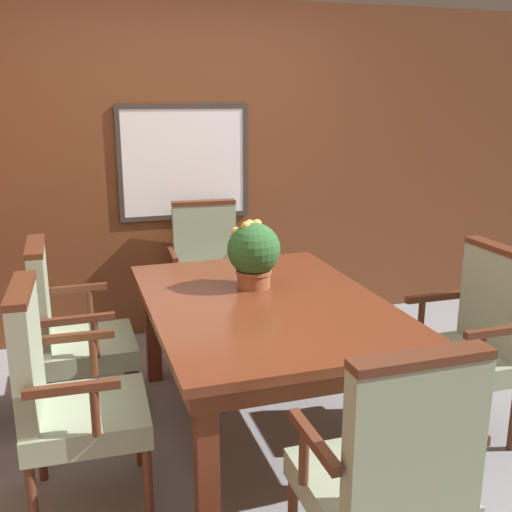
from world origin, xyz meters
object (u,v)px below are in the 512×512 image
(dining_table, at_px, (265,316))
(chair_left_far, at_px, (69,329))
(chair_head_near, at_px, (390,472))
(chair_left_near, at_px, (65,392))
(potted_plant, at_px, (254,253))
(chair_right_near, at_px, (469,338))
(chair_head_far, at_px, (208,269))

(dining_table, xyz_separation_m, chair_left_far, (-0.99, 0.38, -0.10))
(dining_table, height_order, chair_head_near, chair_head_near)
(chair_left_near, distance_m, potted_plant, 1.26)
(chair_left_far, bearing_deg, dining_table, -111.11)
(chair_right_near, xyz_separation_m, chair_head_near, (-0.99, -0.90, 0.00))
(chair_left_far, relative_size, chair_head_near, 1.00)
(chair_head_far, xyz_separation_m, potted_plant, (0.02, -1.05, 0.39))
(chair_left_near, xyz_separation_m, chair_head_far, (1.02, 1.65, 0.00))
(chair_head_near, bearing_deg, dining_table, -89.42)
(chair_left_near, bearing_deg, chair_head_near, -129.22)
(chair_left_near, height_order, chair_head_far, same)
(chair_left_far, bearing_deg, chair_head_far, -47.88)
(chair_head_near, distance_m, potted_plant, 1.57)
(chair_head_near, relative_size, potted_plant, 2.73)
(chair_right_near, distance_m, chair_left_far, 2.14)
(chair_left_far, height_order, potted_plant, potted_plant)
(dining_table, height_order, chair_left_far, chair_left_far)
(chair_head_near, xyz_separation_m, potted_plant, (-0.00, 1.52, 0.39))
(chair_left_near, bearing_deg, chair_right_near, -88.18)
(chair_left_near, bearing_deg, dining_table, -67.74)
(chair_head_far, distance_m, chair_left_far, 1.34)
(chair_head_far, bearing_deg, chair_head_near, -86.66)
(chair_left_near, xyz_separation_m, chair_right_near, (2.03, -0.02, 0.00))
(dining_table, distance_m, chair_head_near, 1.30)
(chair_left_far, distance_m, chair_head_near, 1.95)
(chair_left_near, xyz_separation_m, potted_plant, (1.04, 0.60, 0.39))
(chair_left_far, bearing_deg, chair_right_near, -111.28)
(dining_table, relative_size, chair_right_near, 1.66)
(chair_left_near, bearing_deg, chair_left_far, 0.02)
(potted_plant, bearing_deg, chair_head_near, -89.89)
(chair_left_near, distance_m, chair_head_far, 1.94)
(chair_head_far, xyz_separation_m, chair_left_far, (-0.99, -0.90, 0.00))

